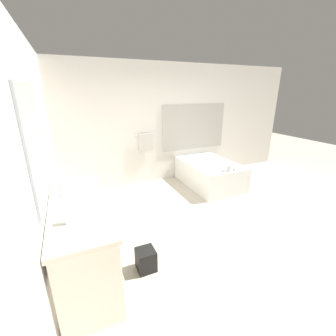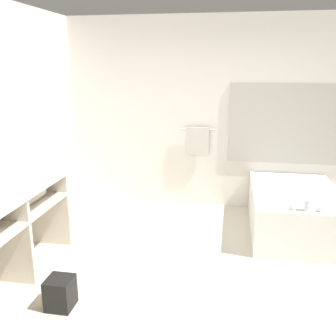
% 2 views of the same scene
% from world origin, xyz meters
% --- Properties ---
extents(ground_plane, '(16.00, 16.00, 0.00)m').
position_xyz_m(ground_plane, '(0.00, 0.00, 0.00)').
color(ground_plane, beige).
rests_on(ground_plane, ground).
extents(wall_back_with_blinds, '(7.40, 0.13, 2.70)m').
position_xyz_m(wall_back_with_blinds, '(0.03, 2.23, 1.35)').
color(wall_back_with_blinds, white).
rests_on(wall_back_with_blinds, ground_plane).
extents(wall_left_with_mirror, '(0.08, 7.40, 2.70)m').
position_xyz_m(wall_left_with_mirror, '(-2.23, -0.00, 1.36)').
color(wall_left_with_mirror, white).
rests_on(wall_left_with_mirror, ground_plane).
extents(vanity_counter, '(0.60, 1.69, 0.92)m').
position_xyz_m(vanity_counter, '(-1.89, -0.18, 0.67)').
color(vanity_counter, beige).
rests_on(vanity_counter, ground_plane).
extents(sink_faucet, '(0.09, 0.04, 0.18)m').
position_xyz_m(sink_faucet, '(-2.05, 0.05, 1.00)').
color(sink_faucet, silver).
rests_on(sink_faucet, vanity_counter).
extents(bathtub, '(1.03, 1.53, 0.67)m').
position_xyz_m(bathtub, '(0.98, 1.42, 0.30)').
color(bathtub, white).
rests_on(bathtub, ground_plane).
extents(water_bottle_1, '(0.07, 0.07, 0.20)m').
position_xyz_m(water_bottle_1, '(-1.99, -0.60, 1.01)').
color(water_bottle_1, white).
rests_on(water_bottle_1, vanity_counter).
extents(waste_bin, '(0.22, 0.22, 0.28)m').
position_xyz_m(waste_bin, '(-1.22, -0.49, 0.14)').
color(waste_bin, black).
rests_on(waste_bin, ground_plane).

